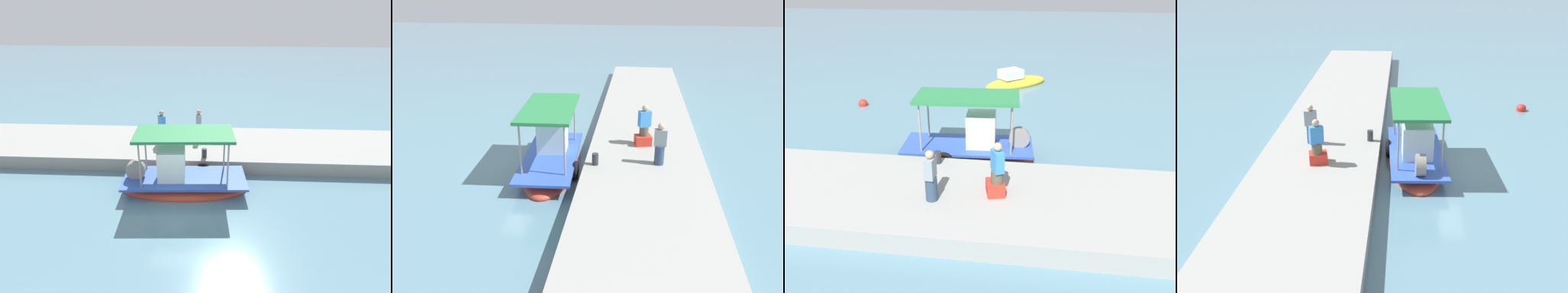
# 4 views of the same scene
# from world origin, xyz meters

# --- Properties ---
(ground_plane) EXTENTS (120.00, 120.00, 0.00)m
(ground_plane) POSITION_xyz_m (0.00, 0.00, 0.00)
(ground_plane) COLOR slate
(dock_quay) EXTENTS (36.00, 4.55, 0.64)m
(dock_quay) POSITION_xyz_m (0.00, -4.49, 0.32)
(dock_quay) COLOR #989792
(dock_quay) RESTS_ON ground_plane
(main_fishing_boat) EXTENTS (5.42, 2.41, 2.94)m
(main_fishing_boat) POSITION_xyz_m (-0.01, -0.78, 0.44)
(main_fishing_boat) COLOR #C2412D
(main_fishing_boat) RESTS_ON ground_plane
(fisherman_near_bollard) EXTENTS (0.37, 0.47, 1.62)m
(fisherman_near_bollard) POSITION_xyz_m (-0.51, -4.98, 1.37)
(fisherman_near_bollard) COLOR #2E425D
(fisherman_near_bollard) RESTS_ON dock_quay
(fisherman_by_crate) EXTENTS (0.51, 0.55, 1.72)m
(fisherman_by_crate) POSITION_xyz_m (1.38, -4.41, 1.42)
(fisherman_by_crate) COLOR brown
(fisherman_by_crate) RESTS_ON dock_quay
(mooring_bollard) EXTENTS (0.24, 0.24, 0.44)m
(mooring_bollard) POSITION_xyz_m (-0.87, -2.63, 0.86)
(mooring_bollard) COLOR #2D2D33
(mooring_bollard) RESTS_ON dock_quay
(cargo_crate) EXTENTS (0.66, 0.76, 0.40)m
(cargo_crate) POSITION_xyz_m (1.33, -4.39, 0.84)
(cargo_crate) COLOR red
(cargo_crate) RESTS_ON dock_quay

